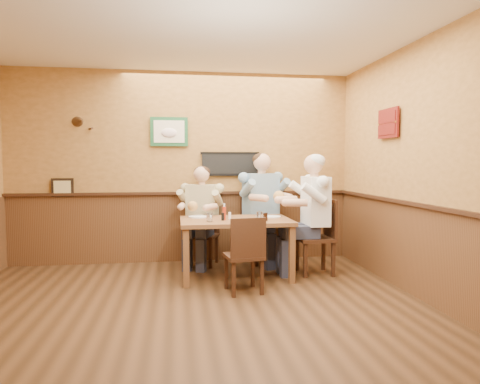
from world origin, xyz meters
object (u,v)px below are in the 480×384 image
at_px(chair_back_right, 261,228).
at_px(diner_white_elder, 315,221).
at_px(diner_tan_shirt, 202,221).
at_px(water_glass_mid, 260,217).
at_px(cola_tumbler, 265,217).
at_px(water_glass_left, 210,217).
at_px(salt_shaker, 230,216).
at_px(chair_back_left, 202,234).
at_px(chair_near_side, 244,254).
at_px(dining_table, 236,226).
at_px(pepper_shaker, 223,217).
at_px(diner_blue_polo, 261,214).
at_px(hot_sauce_bottle, 224,213).
at_px(chair_right_end, 315,237).

bearing_deg(chair_back_right, diner_white_elder, -71.36).
xyz_separation_m(diner_tan_shirt, water_glass_mid, (0.62, -1.10, 0.18)).
height_order(diner_white_elder, cola_tumbler, diner_white_elder).
xyz_separation_m(water_glass_left, salt_shaker, (0.27, 0.20, -0.01)).
xyz_separation_m(chair_back_left, diner_tan_shirt, (0.00, 0.00, 0.19)).
bearing_deg(cola_tumbler, chair_back_right, 81.57).
bearing_deg(chair_near_side, salt_shaker, -91.17).
relative_size(dining_table, pepper_shaker, 14.88).
xyz_separation_m(chair_back_right, diner_blue_polo, (0.00, 0.00, 0.22)).
distance_m(chair_near_side, hot_sauce_bottle, 0.74).
distance_m(chair_right_end, cola_tumbler, 0.81).
xyz_separation_m(chair_near_side, diner_white_elder, (1.06, 0.65, 0.27)).
distance_m(chair_back_right, diner_blue_polo, 0.22).
xyz_separation_m(diner_tan_shirt, diner_white_elder, (1.44, -0.71, 0.07)).
bearing_deg(diner_tan_shirt, salt_shaker, -45.84).
height_order(chair_near_side, hot_sauce_bottle, hot_sauce_bottle).
bearing_deg(water_glass_left, diner_white_elder, 7.73).
relative_size(water_glass_mid, hot_sauce_bottle, 0.72).
bearing_deg(diner_blue_polo, chair_back_right, 0.00).
bearing_deg(water_glass_left, diner_blue_polo, 48.84).
distance_m(chair_back_right, pepper_shaker, 1.12).
bearing_deg(diner_tan_shirt, dining_table, -41.02).
height_order(chair_near_side, pepper_shaker, chair_near_side).
bearing_deg(hot_sauce_bottle, pepper_shaker, -114.66).
distance_m(chair_back_right, hot_sauce_bottle, 1.08).
bearing_deg(dining_table, diner_tan_shirt, 118.45).
distance_m(dining_table, cola_tumbler, 0.42).
height_order(chair_back_right, chair_near_side, chair_back_right).
bearing_deg(chair_back_left, chair_right_end, -5.68).
bearing_deg(dining_table, chair_right_end, -0.08).
height_order(chair_back_left, diner_blue_polo, diner_blue_polo).
bearing_deg(dining_table, cola_tumbler, -31.03).
bearing_deg(water_glass_mid, pepper_shaker, 145.68).
bearing_deg(diner_tan_shirt, cola_tumbler, -31.12).
bearing_deg(chair_back_left, water_glass_mid, -39.94).
bearing_deg(dining_table, diner_blue_polo, 57.56).
bearing_deg(chair_near_side, water_glass_mid, -139.81).
distance_m(diner_blue_polo, hot_sauce_bottle, 1.03).
bearing_deg(diner_tan_shirt, chair_near_side, -53.65).
distance_m(diner_blue_polo, water_glass_left, 1.26).
height_order(dining_table, salt_shaker, salt_shaker).
bearing_deg(dining_table, diner_white_elder, -0.08).
distance_m(chair_back_left, water_glass_left, 0.97).
xyz_separation_m(chair_back_left, cola_tumbler, (0.72, -0.91, 0.35)).
relative_size(chair_back_left, chair_right_end, 0.90).
bearing_deg(chair_back_left, diner_white_elder, -5.68).
height_order(diner_tan_shirt, water_glass_left, diner_tan_shirt).
height_order(dining_table, water_glass_left, water_glass_left).
distance_m(chair_back_right, diner_tan_shirt, 0.87).
bearing_deg(cola_tumbler, diner_blue_polo, 81.57).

